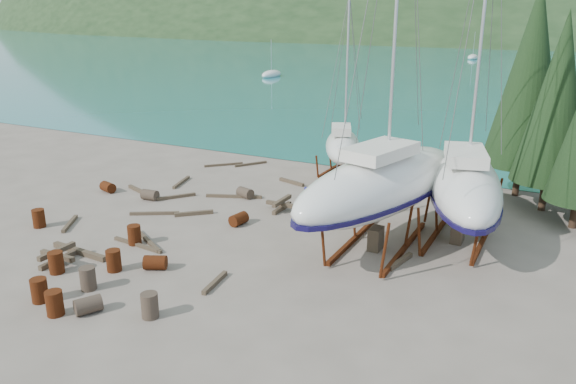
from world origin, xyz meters
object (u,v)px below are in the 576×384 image
at_px(large_sailboat_far, 465,183).
at_px(small_sailboat_shore, 343,145).
at_px(large_sailboat_near, 382,183).
at_px(worker, 307,203).

xyz_separation_m(large_sailboat_far, small_sailboat_shore, (-8.84, 7.67, -0.81)).
distance_m(large_sailboat_near, small_sailboat_shore, 11.67).
bearing_deg(small_sailboat_shore, large_sailboat_near, -82.40).
bearing_deg(small_sailboat_shore, worker, -101.77).
relative_size(large_sailboat_near, worker, 10.56).
distance_m(large_sailboat_far, worker, 7.47).
height_order(large_sailboat_near, worker, large_sailboat_near).
xyz_separation_m(large_sailboat_near, small_sailboat_shore, (-5.85, 10.05, -1.06)).
bearing_deg(large_sailboat_near, small_sailboat_shore, 134.97).
height_order(large_sailboat_far, worker, large_sailboat_far).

